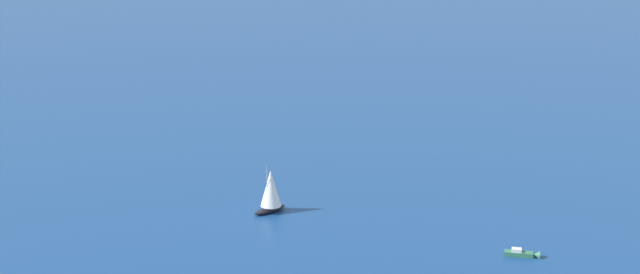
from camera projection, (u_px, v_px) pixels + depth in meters
sailboat_inshore at (271, 191)px, 204.17m from camera, size 7.04×9.12×11.71m
motorboat_mid_cluster at (523, 254)px, 180.05m from camera, size 7.44×2.77×2.11m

